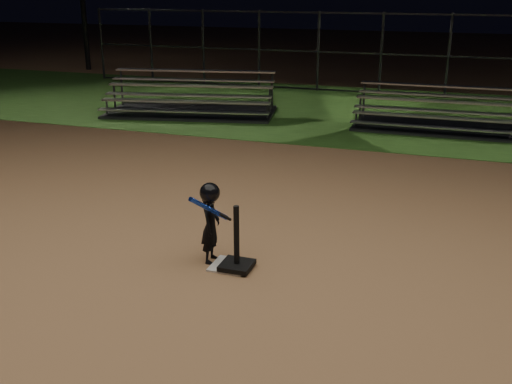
% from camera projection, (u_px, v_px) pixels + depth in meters
% --- Properties ---
extents(ground, '(80.00, 80.00, 0.00)m').
position_uv_depth(ground, '(230.00, 266.00, 7.48)').
color(ground, '#986B45').
rests_on(ground, ground).
extents(grass_strip, '(60.00, 8.00, 0.01)m').
position_uv_depth(grass_strip, '(363.00, 112.00, 16.41)').
color(grass_strip, '#274E19').
rests_on(grass_strip, ground).
extents(home_plate, '(0.45, 0.45, 0.02)m').
position_uv_depth(home_plate, '(230.00, 266.00, 7.47)').
color(home_plate, beige).
rests_on(home_plate, ground).
extents(batting_tee, '(0.38, 0.38, 0.80)m').
position_uv_depth(batting_tee, '(237.00, 256.00, 7.35)').
color(batting_tee, black).
rests_on(batting_tee, home_plate).
extents(child_batter, '(0.39, 0.60, 1.04)m').
position_uv_depth(child_batter, '(211.00, 220.00, 7.45)').
color(child_batter, black).
rests_on(child_batter, ground).
extents(bleacher_left, '(4.76, 2.98, 1.08)m').
position_uv_depth(bleacher_left, '(191.00, 106.00, 16.14)').
color(bleacher_left, silver).
rests_on(bleacher_left, ground).
extents(bleacher_right, '(3.96, 1.95, 0.97)m').
position_uv_depth(bleacher_right, '(438.00, 121.00, 14.43)').
color(bleacher_right, '#B0B1B5').
rests_on(bleacher_right, ground).
extents(backstop_fence, '(20.08, 0.08, 2.50)m').
position_uv_depth(backstop_fence, '(381.00, 54.00, 18.69)').
color(backstop_fence, '#38383D').
rests_on(backstop_fence, ground).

